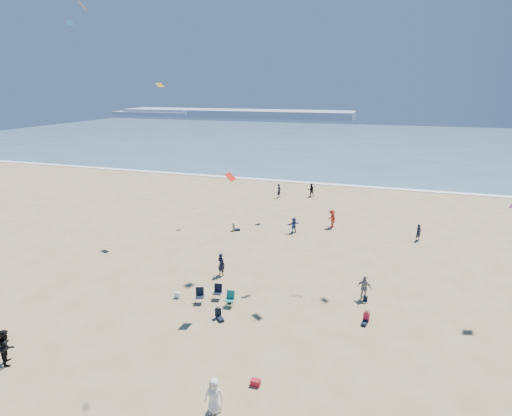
% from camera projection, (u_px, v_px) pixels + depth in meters
% --- Properties ---
extents(ocean, '(220.00, 100.00, 0.06)m').
position_uv_depth(ocean, '(351.00, 141.00, 103.36)').
color(ocean, '#476B84').
rests_on(ocean, ground).
extents(surf_line, '(220.00, 1.20, 0.08)m').
position_uv_depth(surf_line, '(320.00, 184.00, 57.78)').
color(surf_line, white).
rests_on(surf_line, ground).
extents(headland_far, '(110.00, 20.00, 3.20)m').
position_uv_depth(headland_far, '(235.00, 113.00, 188.74)').
color(headland_far, '#7A8EA8').
rests_on(headland_far, ground).
extents(headland_near, '(40.00, 14.00, 2.00)m').
position_uv_depth(headland_near, '(156.00, 114.00, 196.00)').
color(headland_near, '#7A8EA8').
rests_on(headland_near, ground).
extents(standing_flyers, '(26.87, 41.08, 1.93)m').
position_uv_depth(standing_flyers, '(280.00, 280.00, 27.10)').
color(standing_flyers, gray).
rests_on(standing_flyers, ground).
extents(seated_group, '(14.02, 25.29, 0.84)m').
position_uv_depth(seated_group, '(246.00, 321.00, 23.20)').
color(seated_group, white).
rests_on(seated_group, ground).
extents(chair_cluster, '(2.71, 1.52, 1.00)m').
position_uv_depth(chair_cluster, '(215.00, 296.00, 25.80)').
color(chair_cluster, black).
rests_on(chair_cluster, ground).
extents(white_tote, '(0.35, 0.20, 0.40)m').
position_uv_depth(white_tote, '(178.00, 295.00, 26.53)').
color(white_tote, white).
rests_on(white_tote, ground).
extents(black_backpack, '(0.30, 0.22, 0.38)m').
position_uv_depth(black_backpack, '(230.00, 300.00, 25.87)').
color(black_backpack, black).
rests_on(black_backpack, ground).
extents(cooler, '(0.45, 0.30, 0.30)m').
position_uv_depth(cooler, '(256.00, 382.00, 18.73)').
color(cooler, '#B01928').
rests_on(cooler, ground).
extents(navy_bag, '(0.28, 0.18, 0.34)m').
position_uv_depth(navy_bag, '(365.00, 298.00, 26.13)').
color(navy_bag, black).
rests_on(navy_bag, ground).
extents(kites_aloft, '(44.90, 42.07, 23.28)m').
position_uv_depth(kites_aloft, '(425.00, 52.00, 19.71)').
color(kites_aloft, red).
rests_on(kites_aloft, ground).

